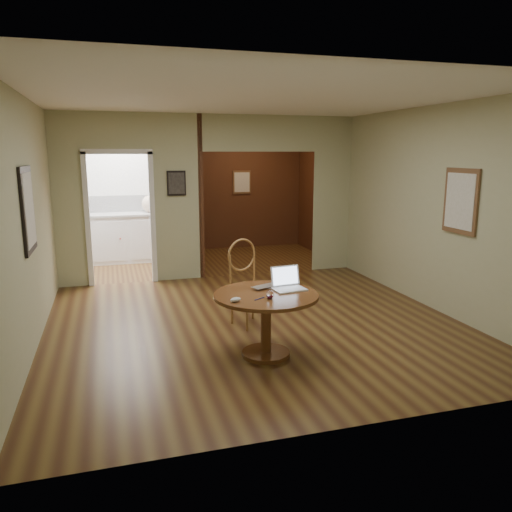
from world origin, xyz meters
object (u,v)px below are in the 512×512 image
object	(u,v)px
open_laptop	(287,283)
closed_laptop	(269,288)
dining_table	(266,310)
chair	(247,277)

from	to	relation	value
open_laptop	closed_laptop	size ratio (longest dim) A/B	1.13
dining_table	closed_laptop	bearing A→B (deg)	64.65
chair	open_laptop	xyz separation A→B (m)	(0.20, -0.91, 0.15)
dining_table	open_laptop	size ratio (longest dim) A/B	3.04
chair	closed_laptop	size ratio (longest dim) A/B	3.36
closed_laptop	dining_table	bearing A→B (deg)	-138.41
open_laptop	closed_laptop	bearing A→B (deg)	158.96
dining_table	closed_laptop	xyz separation A→B (m)	(0.08, 0.17, 0.19)
dining_table	open_laptop	world-z (taller)	open_laptop
dining_table	open_laptop	distance (m)	0.38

